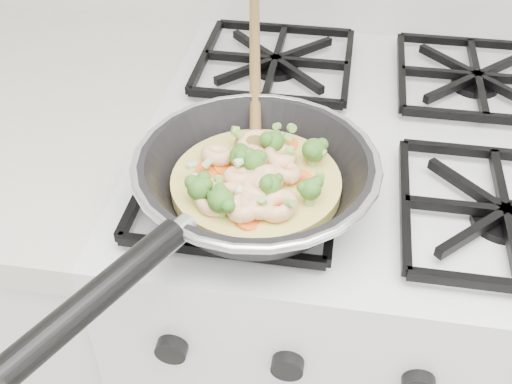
# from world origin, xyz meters

# --- Properties ---
(stove) EXTENTS (0.60, 0.60, 0.92)m
(stove) POSITION_xyz_m (0.00, 1.70, 0.46)
(stove) COLOR white
(stove) RESTS_ON ground
(skillet) EXTENTS (0.30, 0.63, 0.09)m
(skillet) POSITION_xyz_m (-0.13, 1.52, 0.95)
(skillet) COLOR black
(skillet) RESTS_ON stove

